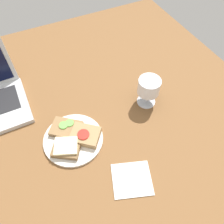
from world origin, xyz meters
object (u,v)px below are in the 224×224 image
Objects in this scene: sandwich_with_cheese at (66,147)px; napkin at (132,179)px; sandwich_with_cucumber at (66,128)px; wine_glass at (149,88)px; sandwich_with_tomato at (85,135)px; plate at (73,139)px.

sandwich_with_cheese is 0.96× the size of napkin.
wine_glass reaches higher than sandwich_with_cucumber.
wine_glass is at bearing 10.72° from sandwich_with_cheese.
napkin is at bearing -63.97° from sandwich_with_cucumber.
sandwich_with_cucumber is at bearing 178.98° from wine_glass.
napkin is (-20.73, -25.61, -8.23)cm from wine_glass.
sandwich_with_cheese is 37.10cm from wine_glass.
sandwich_with_cheese is (-2.44, -7.41, 0.30)cm from sandwich_with_cucumber.
sandwich_with_cucumber is 1.11× the size of sandwich_with_cheese.
sandwich_with_cheese is 7.71cm from sandwich_with_tomato.
sandwich_with_cucumber is 34.13cm from wine_glass.
plate is 4.78cm from sandwich_with_cucumber.
wine_glass is at bearing 6.70° from plate.
sandwich_with_cucumber is 1.08× the size of wine_glass.
sandwich_with_cheese is 0.94× the size of sandwich_with_tomato.
plate is at bearing -78.62° from sandwich_with_cucumber.
sandwich_with_cucumber is 7.81cm from sandwich_with_cheese.
plate is 4.83cm from sandwich_with_tomato.
napkin is at bearing -128.99° from wine_glass.
napkin is (12.80, -26.21, -1.89)cm from sandwich_with_cucumber.
plate is 33.80cm from wine_glass.
sandwich_with_cucumber is at bearing 131.18° from sandwich_with_tomato.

